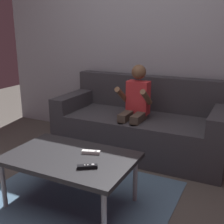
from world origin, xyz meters
The scene contains 8 objects.
ground_plane centered at (0.00, 0.00, 0.00)m, with size 8.02×8.02×0.00m, color #4C4742.
wall_back centered at (0.00, 1.83, 1.25)m, with size 4.01×0.05×2.50m, color #999EA8.
couch centered at (0.11, 1.43, 0.29)m, with size 1.84×0.80×0.81m.
person_seated_on_couch centered at (0.10, 1.25, 0.56)m, with size 0.33×0.40×0.98m.
coffee_table centered at (0.00, 0.20, 0.38)m, with size 0.97×0.62×0.41m.
area_rug centered at (0.00, 0.20, 0.00)m, with size 1.49×1.45×0.01m, color slate.
game_remote_white_near_edge centered at (0.12, 0.31, 0.42)m, with size 0.14×0.08×0.03m.
game_remote_black_center centered at (0.22, 0.09, 0.42)m, with size 0.14×0.11×0.03m.
Camera 1 is at (1.17, -1.44, 1.33)m, focal length 46.26 mm.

